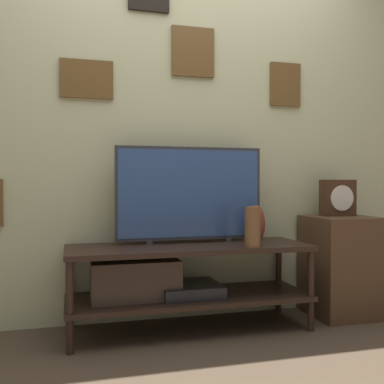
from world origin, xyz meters
TOP-DOWN VIEW (x-y plane):
  - ground_plane at (0.00, 0.00)m, footprint 12.00×12.00m
  - wall_back at (-0.01, 0.58)m, footprint 6.40×0.08m
  - media_console at (-0.12, 0.28)m, footprint 1.45×0.49m
  - television at (0.03, 0.39)m, footprint 0.93×0.05m
  - vase_urn_stoneware at (0.43, 0.28)m, footprint 0.11×0.10m
  - vase_tall_ceramic at (0.33, 0.10)m, footprint 0.09×0.09m
  - side_table at (1.06, 0.31)m, footprint 0.42×0.43m
  - mantel_clock at (1.07, 0.37)m, footprint 0.23×0.11m

SIDE VIEW (x-z plane):
  - ground_plane at x=0.00m, z-range 0.00..0.00m
  - media_console at x=-0.12m, z-range 0.07..0.58m
  - side_table at x=1.06m, z-range 0.00..0.66m
  - vase_urn_stoneware at x=0.43m, z-range 0.51..0.75m
  - vase_tall_ceramic at x=0.33m, z-range 0.51..0.75m
  - mantel_clock at x=1.07m, z-range 0.66..0.91m
  - television at x=0.03m, z-range 0.52..1.12m
  - wall_back at x=-0.01m, z-range 0.00..2.70m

